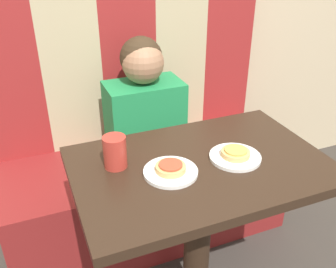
{
  "coord_description": "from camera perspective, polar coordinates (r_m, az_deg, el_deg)",
  "views": [
    {
      "loc": [
        -0.5,
        -0.93,
        1.46
      ],
      "look_at": [
        0.0,
        0.29,
        0.74
      ],
      "focal_mm": 40.0,
      "sensor_mm": 36.0,
      "label": 1
    }
  ],
  "objects": [
    {
      "name": "booth_seat",
      "position": [
        2.01,
        -3.18,
        -8.93
      ],
      "size": [
        1.4,
        0.56,
        0.47
      ],
      "color": "maroon",
      "rests_on": "ground_plane"
    },
    {
      "name": "booth_backrest",
      "position": [
        1.92,
        -6.12,
        10.43
      ],
      "size": [
        1.4,
        0.07,
        0.79
      ],
      "color": "maroon",
      "rests_on": "booth_seat"
    },
    {
      "name": "dining_table",
      "position": [
        1.34,
        4.8,
        -9.29
      ],
      "size": [
        0.85,
        0.56,
        0.77
      ],
      "color": "black",
      "rests_on": "ground_plane"
    },
    {
      "name": "person",
      "position": [
        1.75,
        -3.68,
        4.83
      ],
      "size": [
        0.35,
        0.22,
        0.59
      ],
      "color": "#1E8447",
      "rests_on": "booth_seat"
    },
    {
      "name": "plate_left",
      "position": [
        1.2,
        0.4,
        -5.8
      ],
      "size": [
        0.18,
        0.18,
        0.01
      ],
      "color": "white",
      "rests_on": "dining_table"
    },
    {
      "name": "plate_right",
      "position": [
        1.29,
        10.18,
        -3.47
      ],
      "size": [
        0.18,
        0.18,
        0.01
      ],
      "color": "white",
      "rests_on": "dining_table"
    },
    {
      "name": "pizza_left",
      "position": [
        1.19,
        0.4,
        -5.11
      ],
      "size": [
        0.1,
        0.1,
        0.02
      ],
      "color": "tan",
      "rests_on": "plate_left"
    },
    {
      "name": "pizza_right",
      "position": [
        1.28,
        10.25,
        -2.82
      ],
      "size": [
        0.1,
        0.1,
        0.02
      ],
      "color": "tan",
      "rests_on": "plate_right"
    },
    {
      "name": "drinking_cup",
      "position": [
        1.22,
        -8.09,
        -2.72
      ],
      "size": [
        0.08,
        0.08,
        0.11
      ],
      "color": "#B23328",
      "rests_on": "dining_table"
    }
  ]
}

